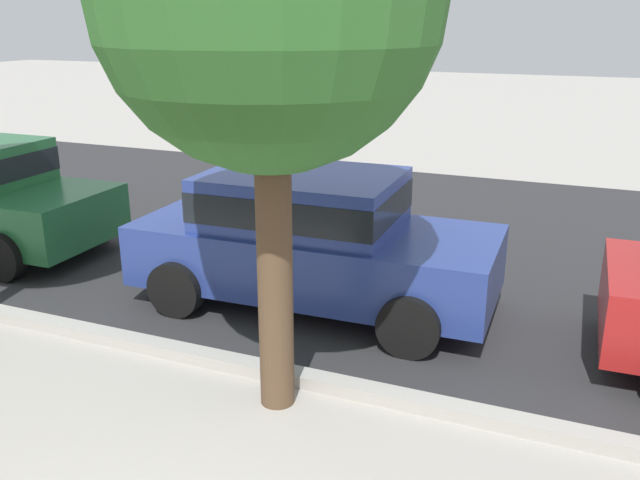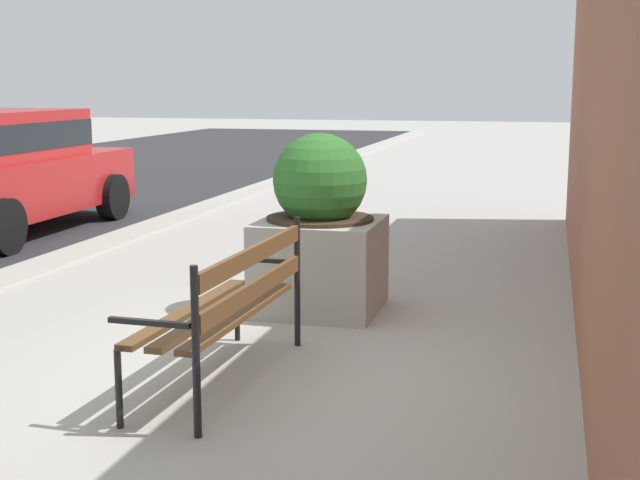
% 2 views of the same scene
% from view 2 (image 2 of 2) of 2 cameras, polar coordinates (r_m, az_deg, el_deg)
% --- Properties ---
extents(ground_plane, '(80.00, 80.00, 0.00)m').
position_cam_2_polar(ground_plane, '(5.87, -7.17, -8.69)').
color(ground_plane, '#ADA8A0').
extents(building_wall_behind, '(12.00, 0.50, 3.10)m').
position_cam_2_polar(building_wall_behind, '(6.68, 19.11, 6.70)').
color(building_wall_behind, '#9E5B42').
rests_on(building_wall_behind, ground).
extents(park_bench, '(1.81, 0.58, 0.95)m').
position_cam_2_polar(park_bench, '(5.57, -5.85, -3.88)').
color(park_bench, brown).
rests_on(park_bench, ground).
extents(concrete_planter, '(0.99, 0.99, 1.49)m').
position_cam_2_polar(concrete_planter, '(7.30, 0.00, 0.49)').
color(concrete_planter, '#A8A399').
rests_on(concrete_planter, ground).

